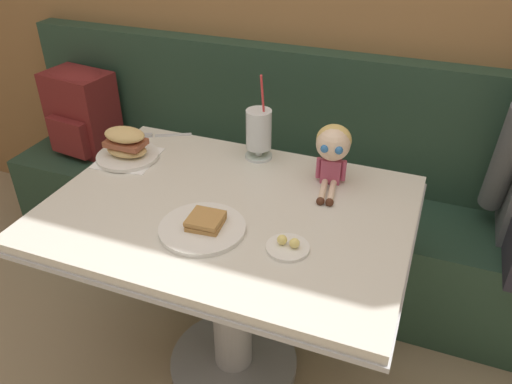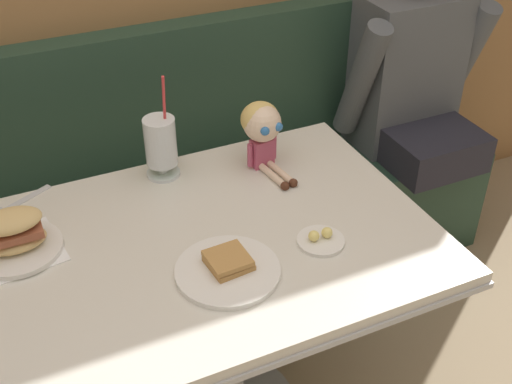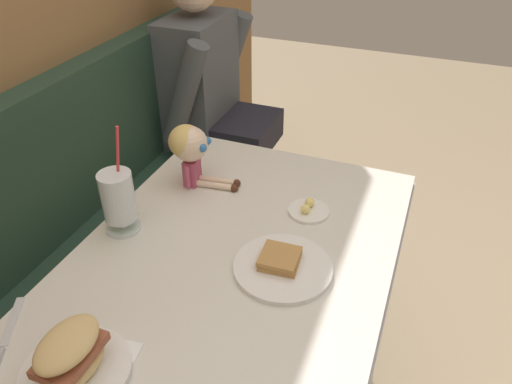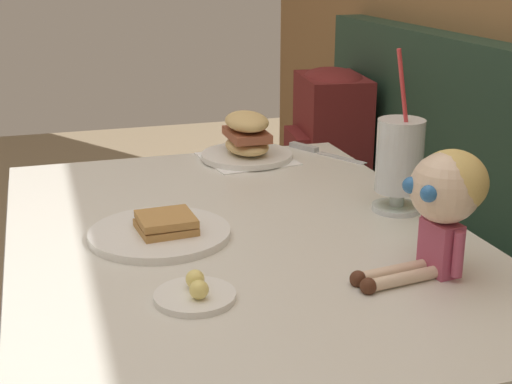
{
  "view_description": "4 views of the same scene",
  "coord_description": "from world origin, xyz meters",
  "px_view_note": "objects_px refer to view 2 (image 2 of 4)",
  "views": [
    {
      "loc": [
        0.55,
        -1.0,
        1.62
      ],
      "look_at": [
        0.07,
        0.24,
        0.77
      ],
      "focal_mm": 35.84,
      "sensor_mm": 36.0,
      "label": 1
    },
    {
      "loc": [
        -0.44,
        -1.02,
        1.78
      ],
      "look_at": [
        0.12,
        0.19,
        0.83
      ],
      "focal_mm": 45.72,
      "sensor_mm": 36.0,
      "label": 2
    },
    {
      "loc": [
        -0.89,
        -0.23,
        1.6
      ],
      "look_at": [
        0.12,
        0.17,
        0.86
      ],
      "focal_mm": 34.63,
      "sensor_mm": 36.0,
      "label": 3
    },
    {
      "loc": [
        1.17,
        -0.15,
        1.22
      ],
      "look_at": [
        0.03,
        0.2,
        0.82
      ],
      "focal_mm": 51.06,
      "sensor_mm": 36.0,
      "label": 4
    }
  ],
  "objects_px": {
    "butter_knife": "(1,212)",
    "toast_plate": "(228,269)",
    "diner_patron": "(412,74)",
    "sandwich_plate": "(14,237)",
    "milkshake_glass": "(161,145)",
    "seated_doll": "(262,126)",
    "butter_saucer": "(321,239)"
  },
  "relations": [
    {
      "from": "sandwich_plate",
      "to": "seated_doll",
      "type": "xyz_separation_m",
      "value": [
        0.71,
        0.11,
        0.08
      ]
    },
    {
      "from": "seated_doll",
      "to": "toast_plate",
      "type": "bearing_deg",
      "value": -124.87
    },
    {
      "from": "butter_knife",
      "to": "toast_plate",
      "type": "bearing_deg",
      "value": -45.65
    },
    {
      "from": "seated_doll",
      "to": "diner_patron",
      "type": "bearing_deg",
      "value": 22.96
    },
    {
      "from": "toast_plate",
      "to": "butter_saucer",
      "type": "bearing_deg",
      "value": 1.27
    },
    {
      "from": "butter_saucer",
      "to": "diner_patron",
      "type": "height_order",
      "value": "diner_patron"
    },
    {
      "from": "toast_plate",
      "to": "milkshake_glass",
      "type": "relative_size",
      "value": 0.79
    },
    {
      "from": "milkshake_glass",
      "to": "sandwich_plate",
      "type": "height_order",
      "value": "milkshake_glass"
    },
    {
      "from": "butter_saucer",
      "to": "seated_doll",
      "type": "height_order",
      "value": "seated_doll"
    },
    {
      "from": "toast_plate",
      "to": "butter_knife",
      "type": "height_order",
      "value": "toast_plate"
    },
    {
      "from": "sandwich_plate",
      "to": "butter_knife",
      "type": "height_order",
      "value": "sandwich_plate"
    },
    {
      "from": "butter_knife",
      "to": "diner_patron",
      "type": "bearing_deg",
      "value": 9.49
    },
    {
      "from": "diner_patron",
      "to": "butter_saucer",
      "type": "bearing_deg",
      "value": -137.96
    },
    {
      "from": "milkshake_glass",
      "to": "diner_patron",
      "type": "distance_m",
      "value": 1.08
    },
    {
      "from": "seated_doll",
      "to": "diner_patron",
      "type": "relative_size",
      "value": 0.28
    },
    {
      "from": "butter_saucer",
      "to": "diner_patron",
      "type": "relative_size",
      "value": 0.15
    },
    {
      "from": "butter_saucer",
      "to": "butter_knife",
      "type": "xyz_separation_m",
      "value": [
        -0.71,
        0.46,
        -0.0
      ]
    },
    {
      "from": "toast_plate",
      "to": "diner_patron",
      "type": "xyz_separation_m",
      "value": [
        1.04,
        0.72,
        -0.01
      ]
    },
    {
      "from": "sandwich_plate",
      "to": "diner_patron",
      "type": "relative_size",
      "value": 0.28
    },
    {
      "from": "sandwich_plate",
      "to": "seated_doll",
      "type": "relative_size",
      "value": 1.0
    },
    {
      "from": "toast_plate",
      "to": "milkshake_glass",
      "type": "distance_m",
      "value": 0.47
    },
    {
      "from": "milkshake_glass",
      "to": "sandwich_plate",
      "type": "xyz_separation_m",
      "value": [
        -0.43,
        -0.18,
        -0.05
      ]
    },
    {
      "from": "toast_plate",
      "to": "butter_knife",
      "type": "distance_m",
      "value": 0.65
    },
    {
      "from": "sandwich_plate",
      "to": "butter_saucer",
      "type": "xyz_separation_m",
      "value": [
        0.69,
        -0.28,
        -0.04
      ]
    },
    {
      "from": "diner_patron",
      "to": "seated_doll",
      "type": "bearing_deg",
      "value": -157.04
    },
    {
      "from": "toast_plate",
      "to": "sandwich_plate",
      "type": "distance_m",
      "value": 0.52
    },
    {
      "from": "sandwich_plate",
      "to": "butter_saucer",
      "type": "height_order",
      "value": "sandwich_plate"
    },
    {
      "from": "sandwich_plate",
      "to": "milkshake_glass",
      "type": "bearing_deg",
      "value": 22.3
    },
    {
      "from": "butter_knife",
      "to": "seated_doll",
      "type": "xyz_separation_m",
      "value": [
        0.73,
        -0.08,
        0.12
      ]
    },
    {
      "from": "butter_saucer",
      "to": "butter_knife",
      "type": "height_order",
      "value": "butter_saucer"
    },
    {
      "from": "sandwich_plate",
      "to": "diner_patron",
      "type": "bearing_deg",
      "value": 16.25
    },
    {
      "from": "toast_plate",
      "to": "diner_patron",
      "type": "height_order",
      "value": "diner_patron"
    }
  ]
}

